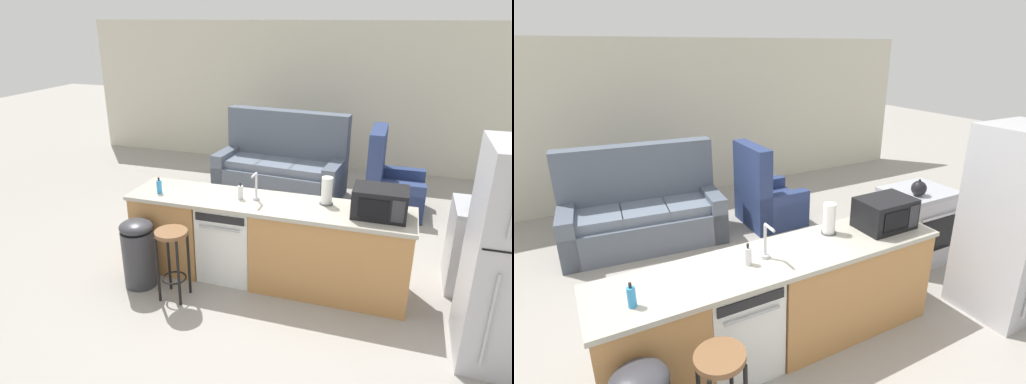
# 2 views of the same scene
# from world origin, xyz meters

# --- Properties ---
(ground_plane) EXTENTS (24.00, 24.00, 0.00)m
(ground_plane) POSITION_xyz_m (0.00, 0.00, 0.00)
(ground_plane) COLOR gray
(wall_back) EXTENTS (10.00, 0.06, 2.60)m
(wall_back) POSITION_xyz_m (0.30, 4.20, 1.30)
(wall_back) COLOR beige
(wall_back) RESTS_ON ground_plane
(kitchen_counter) EXTENTS (2.94, 0.66, 0.90)m
(kitchen_counter) POSITION_xyz_m (0.24, 0.00, 0.42)
(kitchen_counter) COLOR #B77F47
(kitchen_counter) RESTS_ON ground_plane
(dishwasher) EXTENTS (0.58, 0.61, 0.84)m
(dishwasher) POSITION_xyz_m (-0.25, -0.00, 0.42)
(dishwasher) COLOR white
(dishwasher) RESTS_ON ground_plane
(stove_range) EXTENTS (0.76, 0.68, 0.90)m
(stove_range) POSITION_xyz_m (2.35, 0.55, 0.45)
(stove_range) COLOR #B7B7BC
(stove_range) RESTS_ON ground_plane
(refrigerator) EXTENTS (0.72, 0.73, 1.83)m
(refrigerator) POSITION_xyz_m (2.35, -0.55, 0.91)
(refrigerator) COLOR #B7B7BC
(refrigerator) RESTS_ON ground_plane
(microwave) EXTENTS (0.50, 0.37, 0.28)m
(microwave) POSITION_xyz_m (1.26, -0.00, 1.04)
(microwave) COLOR black
(microwave) RESTS_ON kitchen_counter
(sink_faucet) EXTENTS (0.07, 0.18, 0.30)m
(sink_faucet) POSITION_xyz_m (0.03, 0.01, 1.03)
(sink_faucet) COLOR silver
(sink_faucet) RESTS_ON kitchen_counter
(paper_towel_roll) EXTENTS (0.14, 0.14, 0.28)m
(paper_towel_roll) POSITION_xyz_m (0.73, 0.14, 1.04)
(paper_towel_roll) COLOR #4C4C51
(paper_towel_roll) RESTS_ON kitchen_counter
(soap_bottle) EXTENTS (0.06, 0.06, 0.18)m
(soap_bottle) POSITION_xyz_m (-0.13, 0.00, 0.97)
(soap_bottle) COLOR silver
(soap_bottle) RESTS_ON kitchen_counter
(dish_soap_bottle) EXTENTS (0.06, 0.06, 0.18)m
(dish_soap_bottle) POSITION_xyz_m (-1.01, -0.11, 0.97)
(dish_soap_bottle) COLOR #338CCC
(dish_soap_bottle) RESTS_ON kitchen_counter
(kettle) EXTENTS (0.21, 0.17, 0.19)m
(kettle) POSITION_xyz_m (2.18, 0.42, 0.99)
(kettle) COLOR black
(kettle) RESTS_ON stove_range
(bar_stool) EXTENTS (0.32, 0.32, 0.74)m
(bar_stool) POSITION_xyz_m (-0.62, -0.61, 0.54)
(bar_stool) COLOR brown
(bar_stool) RESTS_ON ground_plane
(couch) EXTENTS (2.07, 1.08, 1.27)m
(couch) POSITION_xyz_m (-0.39, 2.65, 0.39)
(couch) COLOR #515B6B
(couch) RESTS_ON ground_plane
(armchair) EXTENTS (0.81, 0.86, 1.20)m
(armchair) POSITION_xyz_m (1.28, 2.36, 0.35)
(armchair) COLOR navy
(armchair) RESTS_ON ground_plane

